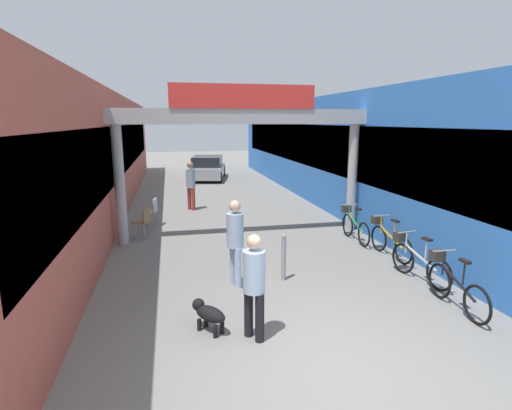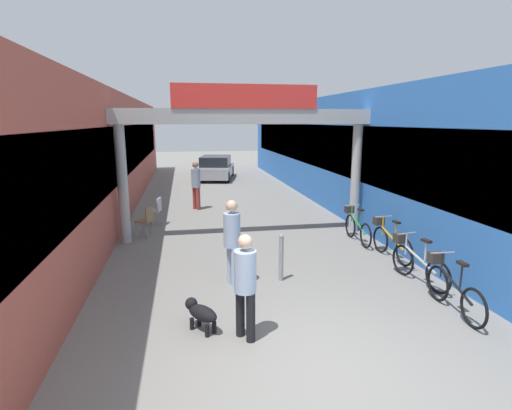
{
  "view_description": "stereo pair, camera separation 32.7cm",
  "coord_description": "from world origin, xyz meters",
  "px_view_note": "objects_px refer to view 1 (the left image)",
  "views": [
    {
      "loc": [
        -2.01,
        -4.56,
        3.31
      ],
      "look_at": [
        0.0,
        4.74,
        1.3
      ],
      "focal_mm": 28.0,
      "sensor_mm": 36.0,
      "label": 1
    },
    {
      "loc": [
        -1.69,
        -4.62,
        3.31
      ],
      "look_at": [
        0.0,
        4.74,
        1.3
      ],
      "focal_mm": 28.0,
      "sensor_mm": 36.0,
      "label": 2
    }
  ],
  "objects_px": {
    "bicycle_black_nearest": "(453,284)",
    "bollard_post_metal": "(284,257)",
    "pedestrian_with_dog": "(254,280)",
    "dog_on_leash": "(208,313)",
    "pedestrian_carrying_crate": "(191,182)",
    "cafe_chair_aluminium_farther": "(152,209)",
    "bicycle_silver_second": "(417,260)",
    "cafe_chair_wood_nearer": "(143,219)",
    "pedestrian_companion": "(235,237)",
    "bicycle_green_farthest": "(354,225)",
    "bicycle_orange_third": "(388,239)",
    "parked_car_silver": "(208,168)"
  },
  "relations": [
    {
      "from": "bicycle_orange_third",
      "to": "bicycle_green_farthest",
      "type": "xyz_separation_m",
      "value": [
        -0.24,
        1.42,
        0.0
      ]
    },
    {
      "from": "bicycle_black_nearest",
      "to": "bicycle_silver_second",
      "type": "distance_m",
      "value": 1.3
    },
    {
      "from": "bicycle_black_nearest",
      "to": "bicycle_green_farthest",
      "type": "height_order",
      "value": "same"
    },
    {
      "from": "pedestrian_with_dog",
      "to": "bicycle_silver_second",
      "type": "distance_m",
      "value": 4.2
    },
    {
      "from": "bollard_post_metal",
      "to": "cafe_chair_wood_nearer",
      "type": "relative_size",
      "value": 1.14
    },
    {
      "from": "pedestrian_with_dog",
      "to": "bicycle_black_nearest",
      "type": "relative_size",
      "value": 0.99
    },
    {
      "from": "pedestrian_companion",
      "to": "bicycle_orange_third",
      "type": "xyz_separation_m",
      "value": [
        4.01,
        1.02,
        -0.59
      ]
    },
    {
      "from": "parked_car_silver",
      "to": "cafe_chair_wood_nearer",
      "type": "bearing_deg",
      "value": -104.38
    },
    {
      "from": "pedestrian_companion",
      "to": "bicycle_green_farthest",
      "type": "distance_m",
      "value": 4.54
    },
    {
      "from": "dog_on_leash",
      "to": "cafe_chair_aluminium_farther",
      "type": "xyz_separation_m",
      "value": [
        -1.11,
        6.96,
        0.23
      ]
    },
    {
      "from": "bicycle_green_farthest",
      "to": "cafe_chair_aluminium_farther",
      "type": "distance_m",
      "value": 6.28
    },
    {
      "from": "dog_on_leash",
      "to": "bollard_post_metal",
      "type": "xyz_separation_m",
      "value": [
        1.76,
        1.77,
        0.21
      ]
    },
    {
      "from": "bicycle_black_nearest",
      "to": "cafe_chair_aluminium_farther",
      "type": "distance_m",
      "value": 8.94
    },
    {
      "from": "dog_on_leash",
      "to": "pedestrian_carrying_crate",
      "type": "bearing_deg",
      "value": 88.47
    },
    {
      "from": "pedestrian_with_dog",
      "to": "pedestrian_companion",
      "type": "xyz_separation_m",
      "value": [
        0.05,
        2.07,
        0.07
      ]
    },
    {
      "from": "bicycle_orange_third",
      "to": "cafe_chair_wood_nearer",
      "type": "distance_m",
      "value": 6.72
    },
    {
      "from": "cafe_chair_aluminium_farther",
      "to": "parked_car_silver",
      "type": "distance_m",
      "value": 10.5
    },
    {
      "from": "pedestrian_with_dog",
      "to": "bicycle_black_nearest",
      "type": "height_order",
      "value": "pedestrian_with_dog"
    },
    {
      "from": "cafe_chair_wood_nearer",
      "to": "pedestrian_carrying_crate",
      "type": "bearing_deg",
      "value": 65.71
    },
    {
      "from": "bicycle_green_farthest",
      "to": "parked_car_silver",
      "type": "xyz_separation_m",
      "value": [
        -2.87,
        12.96,
        0.21
      ]
    },
    {
      "from": "pedestrian_carrying_crate",
      "to": "cafe_chair_aluminium_farther",
      "type": "height_order",
      "value": "pedestrian_carrying_crate"
    },
    {
      "from": "cafe_chair_aluminium_farther",
      "to": "cafe_chair_wood_nearer",
      "type": "bearing_deg",
      "value": -98.62
    },
    {
      "from": "bicycle_orange_third",
      "to": "bollard_post_metal",
      "type": "xyz_separation_m",
      "value": [
        -2.98,
        -0.95,
        0.08
      ]
    },
    {
      "from": "pedestrian_carrying_crate",
      "to": "bicycle_silver_second",
      "type": "height_order",
      "value": "pedestrian_carrying_crate"
    },
    {
      "from": "cafe_chair_aluminium_farther",
      "to": "bollard_post_metal",
      "type": "bearing_deg",
      "value": -61.02
    },
    {
      "from": "bicycle_black_nearest",
      "to": "bollard_post_metal",
      "type": "xyz_separation_m",
      "value": [
        -2.64,
        1.85,
        0.08
      ]
    },
    {
      "from": "bicycle_orange_third",
      "to": "bicycle_black_nearest",
      "type": "bearing_deg",
      "value": -96.82
    },
    {
      "from": "parked_car_silver",
      "to": "bicycle_silver_second",
      "type": "bearing_deg",
      "value": -79.67
    },
    {
      "from": "bicycle_silver_second",
      "to": "bicycle_black_nearest",
      "type": "bearing_deg",
      "value": -95.33
    },
    {
      "from": "dog_on_leash",
      "to": "cafe_chair_aluminium_farther",
      "type": "height_order",
      "value": "cafe_chair_aluminium_farther"
    },
    {
      "from": "pedestrian_with_dog",
      "to": "dog_on_leash",
      "type": "height_order",
      "value": "pedestrian_with_dog"
    },
    {
      "from": "bicycle_silver_second",
      "to": "bicycle_green_farthest",
      "type": "distance_m",
      "value": 2.93
    },
    {
      "from": "pedestrian_companion",
      "to": "bicycle_green_farthest",
      "type": "bearing_deg",
      "value": 32.9
    },
    {
      "from": "pedestrian_with_dog",
      "to": "cafe_chair_wood_nearer",
      "type": "bearing_deg",
      "value": 108.22
    },
    {
      "from": "bicycle_black_nearest",
      "to": "bollard_post_metal",
      "type": "bearing_deg",
      "value": 144.94
    },
    {
      "from": "pedestrian_with_dog",
      "to": "bicycle_black_nearest",
      "type": "distance_m",
      "value": 3.78
    },
    {
      "from": "pedestrian_carrying_crate",
      "to": "bicycle_black_nearest",
      "type": "distance_m",
      "value": 10.08
    },
    {
      "from": "pedestrian_with_dog",
      "to": "bollard_post_metal",
      "type": "distance_m",
      "value": 2.45
    },
    {
      "from": "pedestrian_with_dog",
      "to": "bicycle_green_farthest",
      "type": "bearing_deg",
      "value": 49.72
    },
    {
      "from": "pedestrian_companion",
      "to": "bollard_post_metal",
      "type": "height_order",
      "value": "pedestrian_companion"
    },
    {
      "from": "bollard_post_metal",
      "to": "cafe_chair_wood_nearer",
      "type": "bearing_deg",
      "value": 128.42
    },
    {
      "from": "pedestrian_companion",
      "to": "bollard_post_metal",
      "type": "distance_m",
      "value": 1.16
    },
    {
      "from": "pedestrian_companion",
      "to": "cafe_chair_wood_nearer",
      "type": "bearing_deg",
      "value": 117.23
    },
    {
      "from": "pedestrian_companion",
      "to": "bicycle_black_nearest",
      "type": "distance_m",
      "value": 4.13
    },
    {
      "from": "dog_on_leash",
      "to": "parked_car_silver",
      "type": "distance_m",
      "value": 17.18
    },
    {
      "from": "dog_on_leash",
      "to": "bicycle_black_nearest",
      "type": "height_order",
      "value": "bicycle_black_nearest"
    },
    {
      "from": "pedestrian_carrying_crate",
      "to": "cafe_chair_aluminium_farther",
      "type": "xyz_separation_m",
      "value": [
        -1.35,
        -2.12,
        -0.51
      ]
    },
    {
      "from": "bicycle_silver_second",
      "to": "parked_car_silver",
      "type": "height_order",
      "value": "parked_car_silver"
    },
    {
      "from": "bicycle_silver_second",
      "to": "cafe_chair_aluminium_farther",
      "type": "height_order",
      "value": "bicycle_silver_second"
    },
    {
      "from": "pedestrian_with_dog",
      "to": "dog_on_leash",
      "type": "distance_m",
      "value": 1.01
    }
  ]
}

